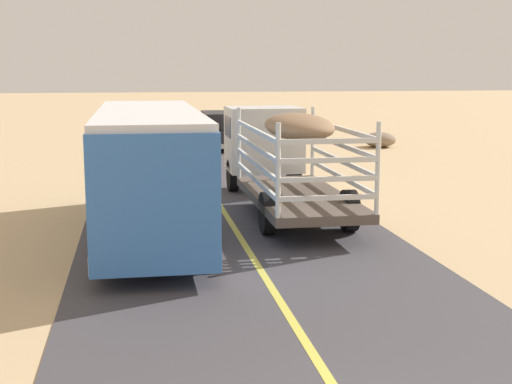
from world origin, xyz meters
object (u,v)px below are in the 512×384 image
at_px(livestock_truck, 276,146).
at_px(boulder_near_shoulder, 380,140).
at_px(bus, 149,168).
at_px(car_far, 220,128).

distance_m(livestock_truck, boulder_near_shoulder, 17.23).
xyz_separation_m(bus, boulder_near_shoulder, (12.74, 18.90, -1.34)).
height_order(livestock_truck, car_far, livestock_truck).
bearing_deg(boulder_near_shoulder, car_far, 175.87).
xyz_separation_m(bus, car_far, (4.12, 19.52, -0.66)).
height_order(livestock_truck, bus, bus).
relative_size(bus, car_far, 2.16).
distance_m(livestock_truck, bus, 5.76).
relative_size(bus, boulder_near_shoulder, 5.70).
relative_size(livestock_truck, car_far, 2.10).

